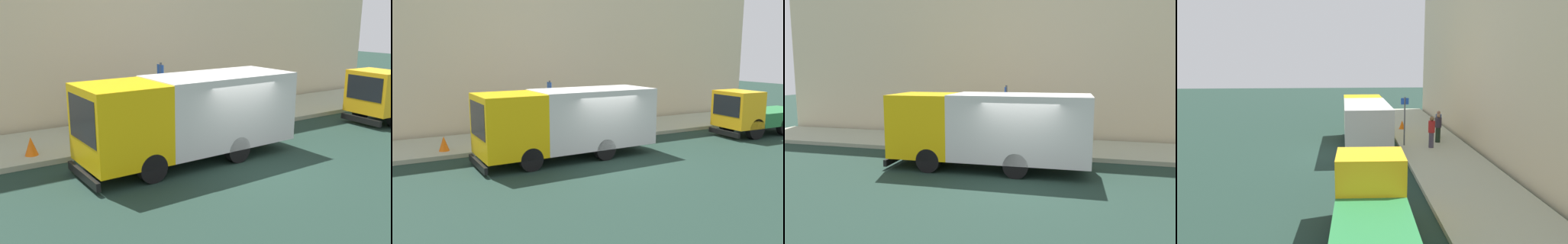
% 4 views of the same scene
% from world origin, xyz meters
% --- Properties ---
extents(ground, '(80.00, 80.00, 0.00)m').
position_xyz_m(ground, '(0.00, 0.00, 0.00)').
color(ground, '#1C3129').
extents(sidewalk, '(3.93, 30.00, 0.18)m').
position_xyz_m(sidewalk, '(4.97, 0.00, 0.09)').
color(sidewalk, '#A9AE94').
rests_on(sidewalk, ground).
extents(large_utility_truck, '(2.49, 7.22, 2.72)m').
position_xyz_m(large_utility_truck, '(1.07, 1.30, 1.54)').
color(large_utility_truck, '#E6B30A').
rests_on(large_utility_truck, ground).
extents(pedestrian_walking, '(0.54, 0.54, 1.70)m').
position_xyz_m(pedestrian_walking, '(5.37, 1.67, 1.07)').
color(pedestrian_walking, black).
rests_on(pedestrian_walking, sidewalk).
extents(pedestrian_standing, '(0.41, 0.41, 1.74)m').
position_xyz_m(pedestrian_standing, '(4.70, 0.47, 1.10)').
color(pedestrian_standing, '#413B4C').
rests_on(pedestrian_standing, sidewalk).
extents(pedestrian_third, '(0.44, 0.44, 1.68)m').
position_xyz_m(pedestrian_third, '(5.68, 2.87, 1.06)').
color(pedestrian_third, '#53474A').
rests_on(pedestrian_third, sidewalk).
extents(traffic_cone_orange, '(0.42, 0.42, 0.60)m').
position_xyz_m(traffic_cone_orange, '(3.82, 5.59, 0.48)').
color(traffic_cone_orange, orange).
rests_on(traffic_cone_orange, sidewalk).
extents(street_sign_post, '(0.44, 0.08, 2.77)m').
position_xyz_m(street_sign_post, '(3.29, 1.10, 1.80)').
color(street_sign_post, '#4C5156').
rests_on(street_sign_post, sidewalk).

